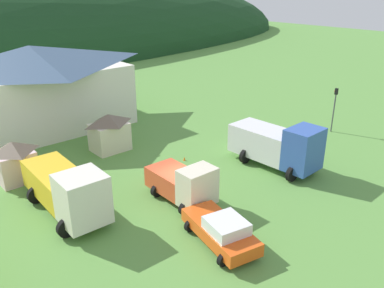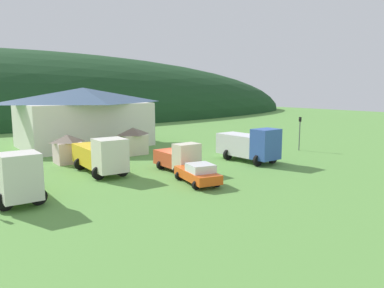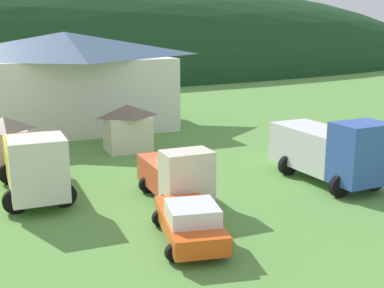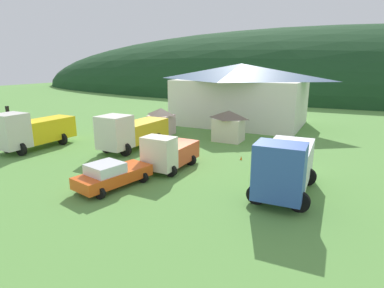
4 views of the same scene
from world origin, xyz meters
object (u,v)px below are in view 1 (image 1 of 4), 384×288
heavy_rig_striped (67,189)px  light_truck_cream (184,183)px  play_shed_pink (15,161)px  box_truck_blue (278,145)px  play_shed_cream (109,132)px  traffic_light_east (334,105)px  traffic_cone_near_pickup (241,161)px  depot_building (34,86)px  traffic_cone_mid_row (184,160)px  service_pickup_orange (221,230)px

heavy_rig_striped → light_truck_cream: (5.95, -3.38, -0.36)m
play_shed_pink → box_truck_blue: size_ratio=0.42×
play_shed_pink → heavy_rig_striped: bearing=-82.9°
play_shed_cream → traffic_light_east: (17.30, -9.60, 0.91)m
box_truck_blue → traffic_cone_near_pickup: size_ratio=13.64×
heavy_rig_striped → light_truck_cream: size_ratio=1.61×
depot_building → traffic_cone_near_pickup: (8.38, -17.88, -3.87)m
traffic_light_east → traffic_cone_mid_row: (-14.15, 4.08, -2.48)m
heavy_rig_striped → box_truck_blue: size_ratio=1.12×
depot_building → box_truck_blue: bearing=-65.0°
play_shed_cream → heavy_rig_striped: size_ratio=0.40×
heavy_rig_striped → traffic_cone_near_pickup: size_ratio=15.28×
box_truck_blue → traffic_light_east: (9.80, 1.28, 0.71)m
traffic_cone_near_pickup → traffic_cone_mid_row: 4.37m
depot_building → traffic_cone_near_pickup: depot_building is taller
play_shed_cream → traffic_cone_mid_row: 6.55m
traffic_cone_mid_row → service_pickup_orange: bearing=-120.2°
depot_building → heavy_rig_striped: bearing=-106.5°
service_pickup_orange → traffic_light_east: size_ratio=1.27×
heavy_rig_striped → traffic_light_east: 24.25m
light_truck_cream → box_truck_blue: size_ratio=0.70×
play_shed_pink → box_truck_blue: bearing=-34.9°
light_truck_cream → box_truck_blue: bearing=86.1°
box_truck_blue → heavy_rig_striped: bearing=-107.8°
service_pickup_orange → depot_building: bearing=-168.2°
service_pickup_orange → traffic_cone_near_pickup: (8.58, 6.23, -0.83)m
play_shed_cream → play_shed_pink: bearing=-176.9°
play_shed_cream → play_shed_pink: play_shed_cream is taller
play_shed_pink → traffic_light_east: bearing=-20.3°
heavy_rig_striped → traffic_cone_mid_row: bearing=99.0°
traffic_cone_near_pickup → traffic_cone_mid_row: (-3.25, 2.92, 0.00)m
box_truck_blue → traffic_cone_near_pickup: bearing=-157.4°
heavy_rig_striped → play_shed_pink: bearing=-170.8°
light_truck_cream → service_pickup_orange: light_truck_cream is taller
light_truck_cream → heavy_rig_striped: bearing=-118.2°
traffic_light_east → traffic_cone_near_pickup: size_ratio=8.07×
light_truck_cream → traffic_cone_near_pickup: 7.51m
service_pickup_orange → traffic_light_east: bearing=116.8°
light_truck_cream → play_shed_cream: bearing=176.8°
heavy_rig_striped → traffic_cone_near_pickup: heavy_rig_striped is taller
depot_building → heavy_rig_striped: (-4.78, -16.17, -2.24)m
depot_building → box_truck_blue: depot_building is taller
heavy_rig_striped → traffic_light_east: (24.06, -2.87, 0.85)m
box_truck_blue → traffic_cone_mid_row: bearing=-142.5°
play_shed_pink → traffic_cone_mid_row: play_shed_pink is taller
traffic_cone_near_pickup → traffic_light_east: bearing=-6.1°
depot_building → service_pickup_orange: size_ratio=3.18×
service_pickup_orange → traffic_cone_near_pickup: bearing=138.2°
light_truck_cream → service_pickup_orange: 4.79m
depot_building → heavy_rig_striped: 17.01m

